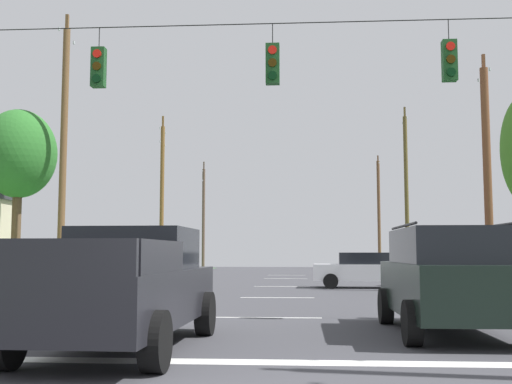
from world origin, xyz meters
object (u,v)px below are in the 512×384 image
Objects in this scene: utility_pole_far_right at (406,192)px; utility_pole_distant_right at (162,195)px; utility_pole_far_left at (63,153)px; utility_pole_distant_left at (203,215)px; suv_black at (449,277)px; distant_car_oncoming at (505,274)px; overhead_signal_span at (263,142)px; utility_pole_mid_right at (487,175)px; pickup_truck at (125,288)px; tree_roadside_left at (19,155)px; distant_car_crossing_white at (363,269)px; utility_pole_near_left at (379,213)px.

utility_pole_distant_right is (-16.44, -0.45, -0.15)m from utility_pole_far_right.
utility_pole_far_left is 1.08× the size of utility_pole_distant_left.
utility_pole_far_right is at bearing 81.56° from suv_black.
distant_car_oncoming is (4.12, 9.61, -0.27)m from suv_black.
utility_pole_distant_left is at bearing 100.23° from overhead_signal_span.
distant_car_oncoming is at bearing 44.29° from overhead_signal_span.
utility_pole_far_right reaches higher than overhead_signal_span.
pickup_truck is at bearing -124.20° from utility_pole_mid_right.
suv_black is 17.11m from utility_pole_far_left.
pickup_truck is at bearing -78.70° from utility_pole_distant_right.
pickup_truck is 0.54× the size of utility_pole_distant_left.
distant_car_oncoming is 21.01m from utility_pole_far_right.
suv_black is at bearing -43.86° from utility_pole_far_left.
utility_pole_far_right reaches higher than utility_pole_distant_left.
overhead_signal_span is at bearing 64.51° from pickup_truck.
utility_pole_far_left reaches higher than pickup_truck.
utility_pole_mid_right reaches higher than overhead_signal_span.
utility_pole_distant_right is at bearing -90.78° from utility_pole_distant_left.
distant_car_oncoming is (7.74, 7.55, -3.27)m from overhead_signal_span.
overhead_signal_span is 14.42m from tree_roadside_left.
utility_pole_far_right reaches higher than distant_car_oncoming.
utility_pole_far_right is (4.46, 30.07, 4.47)m from suv_black.
pickup_truck is 0.50× the size of utility_pole_distant_right.
distant_car_crossing_white is at bearing -69.63° from utility_pole_distant_left.
utility_pole_far_left is 1.51× the size of tree_roadside_left.
utility_pole_near_left reaches higher than distant_car_crossing_white.
distant_car_oncoming is at bearing -6.61° from utility_pole_far_left.
pickup_truck is at bearing -115.49° from overhead_signal_span.
utility_pole_distant_left reaches higher than utility_pole_mid_right.
pickup_truck is 6.03m from suv_black.
tree_roadside_left is at bearing 172.44° from distant_car_oncoming.
utility_pole_mid_right is 33.83m from utility_pole_near_left.
tree_roadside_left is (-13.97, 12.01, 4.35)m from suv_black.
utility_pole_far_left reaches higher than tree_roadside_left.
utility_pole_distant_right reaches higher than suv_black.
pickup_truck is at bearing -107.77° from distant_car_crossing_white.
tree_roadside_left reaches higher than suv_black.
suv_black is (3.62, -2.06, -3.00)m from overhead_signal_span.
suv_black is at bearing 20.91° from pickup_truck.
distant_car_crossing_white is 1.00× the size of distant_car_oncoming.
pickup_truck is 0.50× the size of utility_pole_far_left.
suv_black is 0.47× the size of utility_pole_distant_left.
tree_roadside_left is (-8.34, 14.16, 4.44)m from pickup_truck.
utility_pole_distant_right is at bearing 90.12° from utility_pole_far_left.
tree_roadside_left is (-10.35, 9.95, 1.35)m from overhead_signal_span.
pickup_truck is 18.47m from distant_car_crossing_white.
utility_pole_mid_right is 23.53m from utility_pole_distant_right.
distant_car_crossing_white is at bearing 13.77° from tree_roadside_left.
tree_roadside_left is (-18.09, 2.40, 4.62)m from distant_car_oncoming.
utility_pole_far_right is 1.07× the size of utility_pole_near_left.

